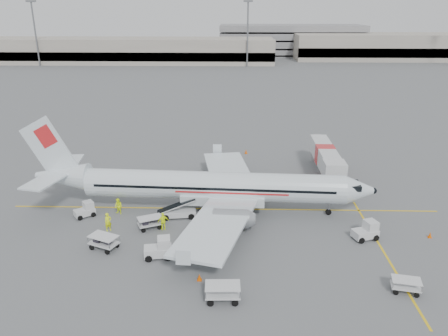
{
  "coord_description": "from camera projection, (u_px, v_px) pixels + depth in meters",
  "views": [
    {
      "loc": [
        1.21,
        -41.19,
        19.64
      ],
      "look_at": [
        0.0,
        2.0,
        3.8
      ],
      "focal_mm": 35.0,
      "sensor_mm": 36.0,
      "label": 1
    }
  ],
  "objects": [
    {
      "name": "cart_empty_b",
      "position": [
        406.0,
        286.0,
        31.96
      ],
      "size": [
        2.25,
        1.59,
        1.07
      ],
      "primitive_type": null,
      "rotation": [
        0.0,
        0.0,
        -0.2
      ],
      "color": "silver",
      "rests_on": "ground"
    },
    {
      "name": "stripe_cross",
      "position": [
        383.0,
        251.0,
        37.57
      ],
      "size": [
        0.2,
        20.0,
        0.01
      ],
      "primitive_type": "cube",
      "color": "yellow",
      "rests_on": "ground"
    },
    {
      "name": "cone_port",
      "position": [
        246.0,
        151.0,
        62.66
      ],
      "size": [
        0.39,
        0.39,
        0.64
      ],
      "primitive_type": "cone",
      "color": "#E05201",
      "rests_on": "ground"
    },
    {
      "name": "crew_c",
      "position": [
        209.0,
        237.0,
        38.01
      ],
      "size": [
        0.69,
        1.16,
        1.76
      ],
      "primitive_type": "imported",
      "rotation": [
        0.0,
        0.0,
        1.54
      ],
      "color": "#CDE30E",
      "rests_on": "ground"
    },
    {
      "name": "mast_west",
      "position": [
        36.0,
        34.0,
        154.24
      ],
      "size": [
        3.2,
        1.2,
        22.0
      ],
      "primitive_type": null,
      "color": "slate",
      "rests_on": "ground"
    },
    {
      "name": "ground",
      "position": [
        223.0,
        209.0,
        45.45
      ],
      "size": [
        360.0,
        360.0,
        0.0
      ],
      "primitive_type": "plane",
      "color": "#56595B"
    },
    {
      "name": "parking_garage",
      "position": [
        291.0,
        39.0,
        192.55
      ],
      "size": [
        62.0,
        24.0,
        14.0
      ],
      "primitive_type": null,
      "color": "slate",
      "rests_on": "ground"
    },
    {
      "name": "crew_d",
      "position": [
        163.0,
        221.0,
        40.88
      ],
      "size": [
        1.11,
        0.78,
        1.75
      ],
      "primitive_type": "imported",
      "rotation": [
        0.0,
        0.0,
        3.53
      ],
      "color": "#CDE30E",
      "rests_on": "ground"
    },
    {
      "name": "mast_center",
      "position": [
        248.0,
        35.0,
        152.28
      ],
      "size": [
        3.2,
        1.2,
        22.0
      ],
      "primitive_type": null,
      "color": "slate",
      "rests_on": "ground"
    },
    {
      "name": "belt_loader",
      "position": [
        178.0,
        206.0,
        43.26
      ],
      "size": [
        4.79,
        2.33,
        2.49
      ],
      "primitive_type": null,
      "rotation": [
        0.0,
        0.0,
        0.13
      ],
      "color": "silver",
      "rests_on": "ground"
    },
    {
      "name": "tug_aft",
      "position": [
        84.0,
        210.0,
        43.52
      ],
      "size": [
        2.24,
        2.07,
        1.51
      ],
      "primitive_type": null,
      "rotation": [
        0.0,
        0.0,
        0.65
      ],
      "color": "silver",
      "rests_on": "ground"
    },
    {
      "name": "terminal_west",
      "position": [
        129.0,
        50.0,
        166.96
      ],
      "size": [
        110.0,
        22.0,
        9.0
      ],
      "primitive_type": null,
      "color": "gray",
      "rests_on": "ground"
    },
    {
      "name": "cone_stbd",
      "position": [
        199.0,
        277.0,
        33.42
      ],
      "size": [
        0.35,
        0.35,
        0.58
      ],
      "primitive_type": "cone",
      "color": "#E05201",
      "rests_on": "ground"
    },
    {
      "name": "cart_loaded_b",
      "position": [
        150.0,
        223.0,
        41.23
      ],
      "size": [
        2.57,
        2.12,
        1.16
      ],
      "primitive_type": null,
      "rotation": [
        0.0,
        0.0,
        0.43
      ],
      "color": "silver",
      "rests_on": "ground"
    },
    {
      "name": "treeline",
      "position": [
        234.0,
        45.0,
        208.66
      ],
      "size": [
        300.0,
        3.0,
        6.0
      ],
      "primitive_type": null,
      "color": "black",
      "rests_on": "ground"
    },
    {
      "name": "terminal_east",
      "position": [
        405.0,
        46.0,
        177.98
      ],
      "size": [
        90.0,
        26.0,
        10.0
      ],
      "primitive_type": null,
      "color": "gray",
      "rests_on": "ground"
    },
    {
      "name": "jet_bridge",
      "position": [
        324.0,
        161.0,
        53.9
      ],
      "size": [
        2.88,
        14.55,
        3.81
      ],
      "primitive_type": null,
      "rotation": [
        0.0,
        0.0,
        -0.01
      ],
      "color": "silver",
      "rests_on": "ground"
    },
    {
      "name": "crew_a",
      "position": [
        108.0,
        222.0,
        40.7
      ],
      "size": [
        0.78,
        0.75,
        1.8
      ],
      "primitive_type": "imported",
      "rotation": [
        0.0,
        0.0,
        0.69
      ],
      "color": "#CDE30E",
      "rests_on": "ground"
    },
    {
      "name": "aircraft",
      "position": [
        214.0,
        168.0,
        43.39
      ],
      "size": [
        35.7,
        28.68,
        9.46
      ],
      "primitive_type": null,
      "rotation": [
        0.0,
        0.0,
        -0.05
      ],
      "color": "silver",
      "rests_on": "ground"
    },
    {
      "name": "tug_fore",
      "position": [
        365.0,
        230.0,
        39.25
      ],
      "size": [
        2.52,
        1.94,
        1.72
      ],
      "primitive_type": null,
      "rotation": [
        0.0,
        0.0,
        0.34
      ],
      "color": "silver",
      "rests_on": "ground"
    },
    {
      "name": "cart_empty_a",
      "position": [
        223.0,
        293.0,
        30.99
      ],
      "size": [
        2.54,
        1.56,
        1.3
      ],
      "primitive_type": null,
      "rotation": [
        0.0,
        0.0,
        0.04
      ],
      "color": "silver",
      "rests_on": "ground"
    },
    {
      "name": "crew_b",
      "position": [
        119.0,
        206.0,
        44.03
      ],
      "size": [
        1.0,
        0.91,
        1.68
      ],
      "primitive_type": "imported",
      "rotation": [
        0.0,
        0.0,
        -0.41
      ],
      "color": "#CDE30E",
      "rests_on": "ground"
    },
    {
      "name": "cart_loaded_a",
      "position": [
        104.0,
        242.0,
        37.69
      ],
      "size": [
        2.82,
        2.32,
        1.27
      ],
      "primitive_type": null,
      "rotation": [
        0.0,
        0.0,
        -0.42
      ],
      "color": "silver",
      "rests_on": "ground"
    },
    {
      "name": "stripe_lead",
      "position": [
        223.0,
        209.0,
        45.45
      ],
      "size": [
        44.0,
        0.2,
        0.01
      ],
      "primitive_type": "cube",
      "color": "yellow",
      "rests_on": "ground"
    },
    {
      "name": "cone_nose",
      "position": [
        430.0,
        235.0,
        39.67
      ],
      "size": [
        0.34,
        0.34,
        0.56
      ],
      "primitive_type": "cone",
      "color": "#E05201",
      "rests_on": "ground"
    },
    {
      "name": "tug_mid",
      "position": [
        158.0,
        248.0,
        36.34
      ],
      "size": [
        2.49,
        1.68,
        1.77
      ],
      "primitive_type": null,
      "rotation": [
        0.0,
        0.0,
        0.17
      ],
      "color": "silver",
      "rests_on": "ground"
    }
  ]
}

